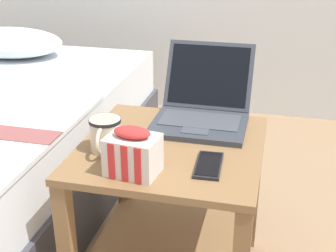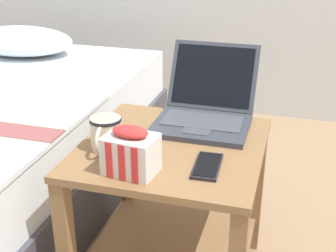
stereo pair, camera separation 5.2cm
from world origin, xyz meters
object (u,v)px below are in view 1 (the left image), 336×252
(mug_front_left, at_px, (105,133))
(snack_bag, at_px, (133,153))
(cell_phone, at_px, (209,165))
(laptop, at_px, (202,108))

(mug_front_left, distance_m, snack_bag, 0.16)
(cell_phone, bearing_deg, laptop, 103.22)
(cell_phone, bearing_deg, mug_front_left, 174.81)
(mug_front_left, bearing_deg, cell_phone, -5.19)
(laptop, height_order, mug_front_left, laptop)
(mug_front_left, xyz_separation_m, snack_bag, (0.12, -0.11, 0.00))
(laptop, height_order, snack_bag, laptop)
(snack_bag, relative_size, cell_phone, 0.94)
(mug_front_left, bearing_deg, laptop, 50.37)
(mug_front_left, xyz_separation_m, cell_phone, (0.31, -0.03, -0.05))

